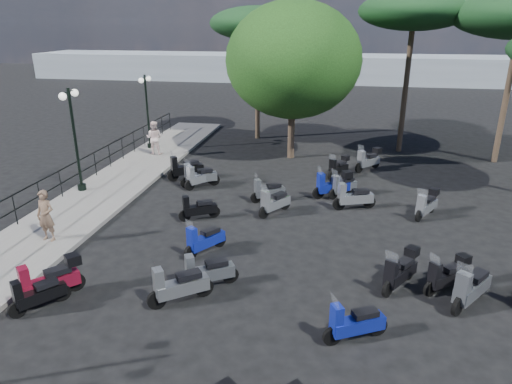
% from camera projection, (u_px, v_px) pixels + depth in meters
% --- Properties ---
extents(ground, '(120.00, 120.00, 0.00)m').
position_uv_depth(ground, '(232.00, 258.00, 13.89)').
color(ground, black).
rests_on(ground, ground).
extents(sidewalk, '(3.00, 30.00, 0.15)m').
position_uv_depth(sidewalk, '(86.00, 205.00, 17.72)').
color(sidewalk, slate).
rests_on(sidewalk, ground).
extents(railing, '(0.04, 26.04, 1.10)m').
position_uv_depth(railing, '(50.00, 185.00, 17.46)').
color(railing, black).
rests_on(railing, sidewalk).
extents(lamp_post_1, '(0.36, 1.24, 4.21)m').
position_uv_depth(lamp_post_1, '(74.00, 134.00, 18.24)').
color(lamp_post_1, black).
rests_on(lamp_post_1, sidewalk).
extents(lamp_post_2, '(0.32, 1.17, 3.97)m').
position_uv_depth(lamp_post_2, '(147.00, 107.00, 24.67)').
color(lamp_post_2, black).
rests_on(lamp_post_2, sidewalk).
extents(woman, '(0.65, 0.46, 1.69)m').
position_uv_depth(woman, '(46.00, 216.00, 14.43)').
color(woman, brown).
rests_on(woman, sidewalk).
extents(pedestrian_far, '(0.86, 0.68, 1.77)m').
position_uv_depth(pedestrian_far, '(154.00, 138.00, 23.93)').
color(pedestrian_far, silver).
rests_on(pedestrian_far, sidewalk).
extents(scooter_1, '(1.01, 1.26, 1.21)m').
position_uv_depth(scooter_1, '(38.00, 295.00, 11.29)').
color(scooter_1, black).
rests_on(scooter_1, ground).
extents(scooter_2, '(1.31, 1.43, 1.41)m').
position_uv_depth(scooter_2, '(50.00, 281.00, 11.69)').
color(scooter_2, black).
rests_on(scooter_2, ground).
extents(scooter_3, '(1.37, 0.89, 1.22)m').
position_uv_depth(scooter_3, '(198.00, 209.00, 16.45)').
color(scooter_3, black).
rests_on(scooter_3, ground).
extents(scooter_4, '(1.52, 1.19, 1.45)m').
position_uv_depth(scooter_4, '(186.00, 169.00, 20.64)').
color(scooter_4, black).
rests_on(scooter_4, ground).
extents(scooter_5, '(1.12, 1.39, 1.33)m').
position_uv_depth(scooter_5, '(200.00, 177.00, 19.63)').
color(scooter_5, black).
rests_on(scooter_5, ground).
extents(scooter_7, '(1.46, 1.15, 1.39)m').
position_uv_depth(scooter_7, '(179.00, 286.00, 11.53)').
color(scooter_7, black).
rests_on(scooter_7, ground).
extents(scooter_8, '(1.47, 0.96, 1.31)m').
position_uv_depth(scooter_8, '(208.00, 272.00, 12.23)').
color(scooter_8, black).
rests_on(scooter_8, ground).
extents(scooter_9, '(1.01, 1.40, 1.30)m').
position_uv_depth(scooter_9, '(204.00, 240.00, 14.03)').
color(scooter_9, black).
rests_on(scooter_9, ground).
extents(scooter_10, '(1.38, 0.90, 1.23)m').
position_uv_depth(scooter_10, '(268.00, 191.00, 18.12)').
color(scooter_10, black).
rests_on(scooter_10, ground).
extents(scooter_11, '(1.58, 0.97, 1.38)m').
position_uv_depth(scooter_11, '(199.00, 176.00, 19.71)').
color(scooter_11, black).
rests_on(scooter_11, ground).
extents(scooter_14, '(1.46, 0.89, 1.28)m').
position_uv_depth(scooter_14, '(354.00, 324.00, 10.17)').
color(scooter_14, black).
rests_on(scooter_14, ground).
extents(scooter_15, '(1.04, 1.41, 1.31)m').
position_uv_depth(scooter_15, '(274.00, 203.00, 16.90)').
color(scooter_15, black).
rests_on(scooter_15, ground).
extents(scooter_16, '(1.59, 1.01, 1.39)m').
position_uv_depth(scooter_16, '(333.00, 185.00, 18.52)').
color(scooter_16, black).
rests_on(scooter_16, ground).
extents(scooter_17, '(1.15, 1.23, 1.26)m').
position_uv_depth(scooter_17, '(343.00, 186.00, 18.62)').
color(scooter_17, black).
rests_on(scooter_17, ground).
extents(scooter_20, '(1.06, 1.45, 1.31)m').
position_uv_depth(scooter_20, '(400.00, 271.00, 12.20)').
color(scooter_20, black).
rests_on(scooter_20, ground).
extents(scooter_21, '(1.30, 1.07, 1.23)m').
position_uv_depth(scooter_21, '(447.00, 275.00, 12.06)').
color(scooter_21, black).
rests_on(scooter_21, ground).
extents(scooter_22, '(1.64, 0.82, 1.36)m').
position_uv_depth(scooter_22, '(354.00, 197.00, 17.36)').
color(scooter_22, black).
rests_on(scooter_22, ground).
extents(scooter_23, '(0.97, 1.34, 1.21)m').
position_uv_depth(scooter_23, '(338.00, 167.00, 20.98)').
color(scooter_23, black).
rests_on(scooter_23, ground).
extents(scooter_26, '(1.20, 1.49, 1.43)m').
position_uv_depth(scooter_26, '(471.00, 288.00, 11.40)').
color(scooter_26, black).
rests_on(scooter_26, ground).
extents(scooter_28, '(0.99, 1.41, 1.26)m').
position_uv_depth(scooter_28, '(427.00, 205.00, 16.66)').
color(scooter_28, black).
rests_on(scooter_28, ground).
extents(scooter_29, '(1.27, 1.36, 1.35)m').
position_uv_depth(scooter_29, '(368.00, 160.00, 21.91)').
color(scooter_29, black).
rests_on(scooter_29, ground).
extents(broadleaf_tree, '(6.69, 6.69, 7.81)m').
position_uv_depth(broadleaf_tree, '(293.00, 60.00, 22.42)').
color(broadleaf_tree, '#38281E').
rests_on(broadleaf_tree, ground).
extents(pine_0, '(5.55, 5.55, 8.23)m').
position_uv_depth(pine_0, '(414.00, 11.00, 22.81)').
color(pine_0, '#38281E').
rests_on(pine_0, ground).
extents(pine_2, '(5.44, 5.44, 7.61)m').
position_uv_depth(pine_2, '(258.00, 24.00, 25.83)').
color(pine_2, '#38281E').
rests_on(pine_2, ground).
extents(distant_hills, '(70.00, 8.00, 3.00)m').
position_uv_depth(distant_hills, '(317.00, 68.00, 54.81)').
color(distant_hills, gray).
rests_on(distant_hills, ground).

